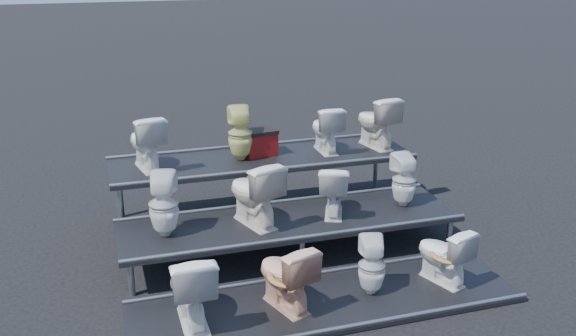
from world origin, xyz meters
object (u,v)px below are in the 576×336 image
object	(u,v)px
toilet_9	(240,133)
toilet_11	(376,121)
toilet_5	(254,193)
toilet_1	(285,275)
toilet_6	(334,189)
toilet_4	(164,205)
toilet_0	(191,287)
toilet_7	(404,180)
red_crate	(259,144)
toilet_3	(443,254)
toilet_8	(146,142)
toilet_2	(372,266)
toilet_10	(326,129)

from	to	relation	value
toilet_9	toilet_11	world-z (taller)	toilet_11
toilet_5	toilet_1	bearing A→B (deg)	72.03
toilet_6	toilet_11	size ratio (longest dim) A/B	0.86
toilet_4	toilet_1	bearing A→B (deg)	141.90
toilet_0	toilet_7	size ratio (longest dim) A/B	1.15
toilet_5	toilet_9	distance (m)	1.36
toilet_1	red_crate	bearing A→B (deg)	-117.54
toilet_3	toilet_11	bearing A→B (deg)	-115.93
toilet_1	toilet_8	distance (m)	2.94
toilet_1	toilet_3	bearing A→B (deg)	161.79
toilet_1	toilet_6	size ratio (longest dim) A/B	1.13
toilet_1	toilet_9	world-z (taller)	toilet_9
toilet_4	toilet_6	xyz separation A→B (m)	(2.10, 0.00, -0.05)
toilet_3	toilet_0	bearing A→B (deg)	-18.62
toilet_4	toilet_7	bearing A→B (deg)	-167.53
toilet_2	toilet_6	bearing A→B (deg)	-76.86
toilet_5	toilet_8	world-z (taller)	toilet_8
toilet_6	toilet_9	distance (m)	1.63
toilet_0	toilet_1	xyz separation A→B (m)	(0.98, 0.00, -0.03)
toilet_2	toilet_7	bearing A→B (deg)	-112.90
red_crate	toilet_10	bearing A→B (deg)	-17.33
toilet_8	toilet_4	bearing A→B (deg)	81.46
toilet_10	toilet_9	bearing A→B (deg)	1.25
toilet_4	toilet_6	bearing A→B (deg)	-167.53
toilet_7	red_crate	bearing A→B (deg)	-42.08
toilet_10	toilet_2	bearing A→B (deg)	82.06
toilet_0	toilet_9	xyz separation A→B (m)	(1.14, 2.60, 0.77)
toilet_7	toilet_6	bearing A→B (deg)	0.69
toilet_0	toilet_1	world-z (taller)	toilet_0
toilet_8	toilet_10	bearing A→B (deg)	169.33
toilet_6	toilet_11	xyz separation A→B (m)	(1.16, 1.30, 0.45)
toilet_1	toilet_9	distance (m)	2.72
toilet_7	toilet_9	size ratio (longest dim) A/B	0.93
toilet_11	red_crate	size ratio (longest dim) A/B	1.72
toilet_2	red_crate	xyz separation A→B (m)	(-0.53, 2.74, 0.63)
toilet_6	toilet_0	bearing A→B (deg)	55.09
toilet_5	toilet_10	xyz separation A→B (m)	(1.40, 1.30, 0.33)
toilet_4	toilet_11	world-z (taller)	toilet_11
toilet_5	toilet_6	size ratio (longest dim) A/B	1.23
toilet_7	toilet_8	xyz separation A→B (m)	(-3.12, 1.30, 0.42)
toilet_8	toilet_0	bearing A→B (deg)	82.26
toilet_1	toilet_4	distance (m)	1.73
toilet_5	toilet_11	size ratio (longest dim) A/B	1.06
toilet_0	toilet_8	size ratio (longest dim) A/B	1.09
toilet_4	toilet_5	world-z (taller)	toilet_5
toilet_6	toilet_11	bearing A→B (deg)	-109.38
toilet_1	toilet_6	bearing A→B (deg)	-146.62
toilet_1	toilet_6	world-z (taller)	toilet_6
toilet_2	red_crate	bearing A→B (deg)	-63.72
toilet_4	toilet_8	bearing A→B (deg)	-75.41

